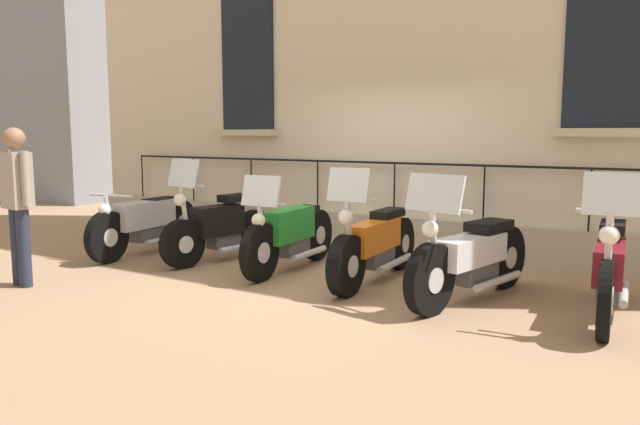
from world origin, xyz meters
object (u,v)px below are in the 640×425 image
(motorcycle_white, at_px, (471,258))
(pedestrian_standing, at_px, (17,197))
(motorcycle_silver, at_px, (146,222))
(motorcycle_maroon, at_px, (610,271))
(motorcycle_black, at_px, (219,229))
(motorcycle_orange, at_px, (375,245))
(motorcycle_green, at_px, (290,234))

(motorcycle_white, height_order, pedestrian_standing, pedestrian_standing)
(motorcycle_silver, bearing_deg, motorcycle_maroon, 90.89)
(motorcycle_black, xyz_separation_m, pedestrian_standing, (2.21, -0.98, 0.57))
(motorcycle_white, bearing_deg, motorcycle_silver, -89.94)
(motorcycle_black, bearing_deg, motorcycle_orange, 91.82)
(motorcycle_black, distance_m, pedestrian_standing, 2.49)
(motorcycle_green, distance_m, pedestrian_standing, 3.13)
(motorcycle_silver, distance_m, motorcycle_white, 4.74)
(motorcycle_orange, height_order, motorcycle_maroon, motorcycle_maroon)
(motorcycle_silver, distance_m, motorcycle_maroon, 6.02)
(motorcycle_black, distance_m, motorcycle_orange, 2.30)
(motorcycle_silver, bearing_deg, motorcycle_orange, 93.64)
(pedestrian_standing, bearing_deg, motorcycle_black, 156.11)
(motorcycle_silver, relative_size, motorcycle_white, 1.02)
(motorcycle_silver, relative_size, motorcycle_maroon, 1.04)
(motorcycle_green, bearing_deg, motorcycle_white, 85.85)
(motorcycle_green, xyz_separation_m, motorcycle_orange, (-0.05, 1.16, -0.03))
(motorcycle_green, relative_size, pedestrian_standing, 1.17)
(motorcycle_white, distance_m, pedestrian_standing, 4.97)
(motorcycle_black, height_order, motorcycle_maroon, motorcycle_maroon)
(motorcycle_black, bearing_deg, motorcycle_white, 87.59)
(motorcycle_black, distance_m, motorcycle_maroon, 4.78)
(motorcycle_black, bearing_deg, motorcycle_green, 91.23)
(motorcycle_silver, relative_size, motorcycle_orange, 1.01)
(motorcycle_orange, bearing_deg, motorcycle_white, 79.60)
(motorcycle_silver, distance_m, motorcycle_black, 1.25)
(motorcycle_green, bearing_deg, motorcycle_silver, -85.76)
(motorcycle_white, bearing_deg, motorcycle_orange, -100.40)
(motorcycle_silver, relative_size, motorcycle_green, 1.05)
(motorcycle_orange, xyz_separation_m, motorcycle_maroon, (0.13, 2.48, 0.02))
(motorcycle_orange, height_order, pedestrian_standing, pedestrian_standing)
(motorcycle_black, height_order, pedestrian_standing, pedestrian_standing)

